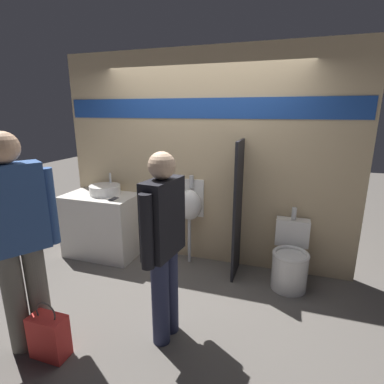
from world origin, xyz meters
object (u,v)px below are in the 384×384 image
(sink_basin, at_px, (105,190))
(person_in_vest, at_px, (164,241))
(urinal_near_counter, at_px, (190,205))
(cell_phone, at_px, (114,199))
(toilet, at_px, (290,261))
(person_with_lanyard, at_px, (17,236))
(shopping_bag, at_px, (49,336))

(sink_basin, distance_m, person_in_vest, 1.91)
(urinal_near_counter, relative_size, person_in_vest, 0.70)
(cell_phone, xyz_separation_m, person_in_vest, (1.18, -1.10, 0.05))
(urinal_near_counter, distance_m, toilet, 1.38)
(sink_basin, height_order, cell_phone, sink_basin)
(person_with_lanyard, bearing_deg, cell_phone, 36.30)
(sink_basin, bearing_deg, person_in_vest, -41.88)
(person_in_vest, bearing_deg, sink_basin, 55.36)
(cell_phone, distance_m, toilet, 2.29)
(person_with_lanyard, distance_m, shopping_bag, 0.86)
(toilet, xyz_separation_m, shopping_bag, (-1.85, -1.71, -0.12))
(person_in_vest, height_order, shopping_bag, person_in_vest)
(urinal_near_counter, bearing_deg, cell_phone, -162.92)
(cell_phone, xyz_separation_m, urinal_near_counter, (0.94, 0.29, -0.08))
(cell_phone, bearing_deg, toilet, 2.53)
(person_with_lanyard, height_order, shopping_bag, person_with_lanyard)
(sink_basin, xyz_separation_m, person_in_vest, (1.42, -1.27, -0.01))
(cell_phone, height_order, toilet, toilet)
(shopping_bag, bearing_deg, person_in_vest, 32.28)
(cell_phone, distance_m, urinal_near_counter, 0.98)
(shopping_bag, bearing_deg, urinal_near_counter, 73.19)
(person_with_lanyard, bearing_deg, toilet, -19.82)
(toilet, height_order, shopping_bag, toilet)
(cell_phone, xyz_separation_m, toilet, (2.21, 0.10, -0.57))
(urinal_near_counter, distance_m, person_with_lanyard, 2.02)
(person_in_vest, relative_size, shopping_bag, 3.31)
(sink_basin, xyz_separation_m, cell_phone, (0.24, -0.18, -0.06))
(sink_basin, bearing_deg, toilet, -1.85)
(sink_basin, relative_size, person_with_lanyard, 0.23)
(urinal_near_counter, height_order, toilet, urinal_near_counter)
(person_in_vest, height_order, person_with_lanyard, person_with_lanyard)
(person_with_lanyard, bearing_deg, shopping_bag, -72.46)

